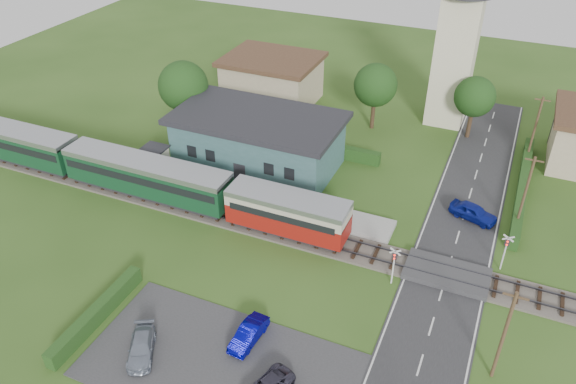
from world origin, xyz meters
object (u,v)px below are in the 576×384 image
at_px(pedestrian_near, 305,202).
at_px(pedestrian_far, 188,173).
at_px(house_west, 272,79).
at_px(crossing_signal_near, 394,261).
at_px(car_on_road, 473,212).
at_px(crossing_signal_far, 506,247).
at_px(church_tower, 459,31).
at_px(car_park_blue, 249,334).
at_px(car_park_silver, 141,347).
at_px(equipment_hut, 155,160).
at_px(station_building, 258,140).
at_px(train, 118,168).

xyz_separation_m(pedestrian_near, pedestrian_far, (-11.84, 0.21, -0.16)).
bearing_deg(house_west, crossing_signal_near, -49.89).
distance_m(house_west, pedestrian_far, 19.85).
xyz_separation_m(car_on_road, pedestrian_near, (-13.33, -5.08, 0.62)).
bearing_deg(crossing_signal_far, pedestrian_far, 178.32).
relative_size(church_tower, car_park_blue, 4.97).
height_order(church_tower, car_park_silver, church_tower).
xyz_separation_m(equipment_hut, car_on_road, (28.69, 4.88, -1.01)).
height_order(crossing_signal_far, car_on_road, crossing_signal_far).
xyz_separation_m(equipment_hut, house_west, (3.00, 19.80, 1.04)).
relative_size(church_tower, car_on_road, 4.38).
bearing_deg(equipment_hut, car_park_silver, -57.95).
bearing_deg(car_on_road, equipment_hut, 117.22).
distance_m(car_on_road, pedestrian_far, 25.64).
bearing_deg(pedestrian_near, church_tower, -120.45).
height_order(station_building, car_park_silver, station_building).
bearing_deg(crossing_signal_far, church_tower, 110.02).
bearing_deg(car_park_blue, church_tower, 85.59).
xyz_separation_m(crossing_signal_near, car_park_silver, (-12.89, -12.77, -1.51)).
bearing_deg(station_building, crossing_signal_near, -34.81).
height_order(church_tower, car_on_road, church_tower).
bearing_deg(car_park_silver, car_on_road, 25.66).
bearing_deg(pedestrian_far, car_park_blue, -147.29).
distance_m(car_park_silver, pedestrian_far, 20.07).
distance_m(church_tower, car_park_silver, 43.82).
bearing_deg(equipment_hut, station_building, 35.92).
bearing_deg(pedestrian_far, equipment_hut, 79.92).
xyz_separation_m(equipment_hut, car_park_silver, (11.51, -18.38, -1.12)).
distance_m(train, car_park_silver, 20.21).
height_order(church_tower, crossing_signal_near, church_tower).
relative_size(equipment_hut, house_west, 0.24).
bearing_deg(car_park_blue, crossing_signal_far, 48.39).
distance_m(station_building, car_park_blue, 22.59).
xyz_separation_m(station_building, church_tower, (15.00, 17.01, 7.53)).
bearing_deg(church_tower, car_on_road, -72.39).
distance_m(church_tower, house_west, 21.55).
bearing_deg(car_on_road, crossing_signal_near, 175.34).
xyz_separation_m(train, crossing_signal_near, (26.14, -2.41, -0.04)).
bearing_deg(church_tower, equipment_hut, -135.25).
bearing_deg(pedestrian_near, pedestrian_far, -13.09).
distance_m(train, house_west, 23.49).
xyz_separation_m(crossing_signal_far, pedestrian_near, (-16.24, 0.61, -0.78)).
distance_m(crossing_signal_near, pedestrian_far, 21.65).
bearing_deg(train, car_on_road, 14.88).
relative_size(train, car_park_silver, 11.42).
relative_size(church_tower, crossing_signal_near, 5.37).
height_order(equipment_hut, pedestrian_far, equipment_hut).
relative_size(equipment_hut, car_on_road, 0.63).
bearing_deg(crossing_signal_near, car_on_road, 67.78).
bearing_deg(equipment_hut, pedestrian_far, 0.29).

